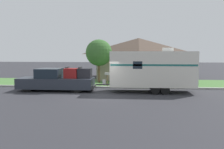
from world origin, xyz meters
name	(u,v)px	position (x,y,z in m)	size (l,w,h in m)	color
ground_plane	(102,95)	(0.00, 0.00, 0.00)	(120.00, 120.00, 0.00)	#2D2D33
curb_strip	(107,87)	(0.00, 3.75, 0.07)	(80.00, 0.30, 0.14)	#999993
lawn_strip	(111,83)	(0.00, 7.40, 0.01)	(80.00, 7.00, 0.03)	#477538
house_across_street	(138,57)	(2.93, 12.68, 2.56)	(10.15, 7.93, 4.94)	gray
pickup_truck	(57,80)	(-3.99, 1.76, 0.87)	(6.33, 2.08, 2.00)	black
travel_trailer	(152,69)	(3.86, 1.76, 1.89)	(7.90, 2.49, 3.56)	black
mailbox	(107,76)	(-0.09, 4.59, 1.01)	(0.48, 0.20, 1.32)	brown
tree_in_yard	(99,53)	(-1.26, 7.42, 3.14)	(2.75, 2.75, 4.53)	brown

